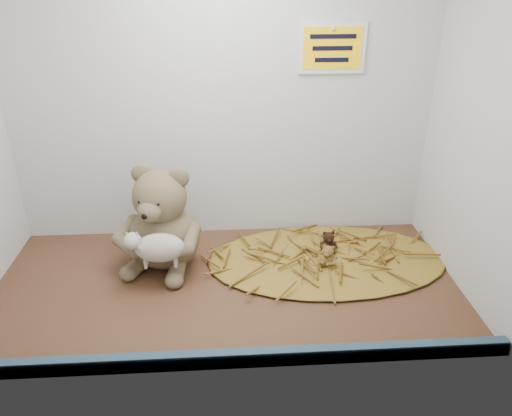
{
  "coord_description": "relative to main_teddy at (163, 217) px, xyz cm",
  "views": [
    {
      "loc": [
        0.58,
        -107.95,
        75.67
      ],
      "look_at": [
        7.84,
        3.53,
        20.48
      ],
      "focal_mm": 35.0,
      "sensor_mm": 36.0,
      "label": 1
    }
  ],
  "objects": [
    {
      "name": "main_teddy",
      "position": [
        0.0,
        0.0,
        0.0
      ],
      "size": [
        29.97,
        30.79,
        28.94
      ],
      "primitive_type": null,
      "rotation": [
        0.0,
        0.0,
        -0.32
      ],
      "color": "olive",
      "rests_on": "shelf_floor"
    },
    {
      "name": "toy_lamb",
      "position": [
        0.0,
        -10.37,
        -3.32
      ],
      "size": [
        16.27,
        9.93,
        10.51
      ],
      "primitive_type": null,
      "color": "#BAB3A6",
      "rests_on": "main_teddy"
    },
    {
      "name": "wall_sign",
      "position": [
        46.64,
        17.62,
        40.53
      ],
      "size": [
        16.0,
        1.2,
        11.0
      ],
      "primitive_type": "cube",
      "color": "yellow",
      "rests_on": "back_wall"
    },
    {
      "name": "straw_bed",
      "position": [
        44.96,
        -1.96,
        -13.82
      ],
      "size": [
        67.36,
        39.11,
        1.3
      ],
      "primitive_type": "ellipsoid",
      "color": "olive",
      "rests_on": "shelf_floor"
    },
    {
      "name": "alcove_shell",
      "position": [
        16.64,
        -2.78,
        30.53
      ],
      "size": [
        120.4,
        60.2,
        90.4
      ],
      "color": "#3B2314",
      "rests_on": "ground"
    },
    {
      "name": "mini_teddy_tan",
      "position": [
        44.12,
        -5.86,
        -9.92
      ],
      "size": [
        7.15,
        7.28,
        6.5
      ],
      "primitive_type": null,
      "rotation": [
        0.0,
        0.0,
        -0.46
      ],
      "color": "brown",
      "rests_on": "straw_bed"
    },
    {
      "name": "front_rail",
      "position": [
        16.64,
        -40.58,
        -12.67
      ],
      "size": [
        119.28,
        2.2,
        3.6
      ],
      "primitive_type": "cube",
      "color": "#365267",
      "rests_on": "shelf_floor"
    },
    {
      "name": "mini_teddy_brown",
      "position": [
        45.79,
        1.94,
        -10.01
      ],
      "size": [
        5.12,
        5.4,
        6.32
      ],
      "primitive_type": null,
      "rotation": [
        0.0,
        0.0,
        -0.0
      ],
      "color": "black",
      "rests_on": "straw_bed"
    }
  ]
}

